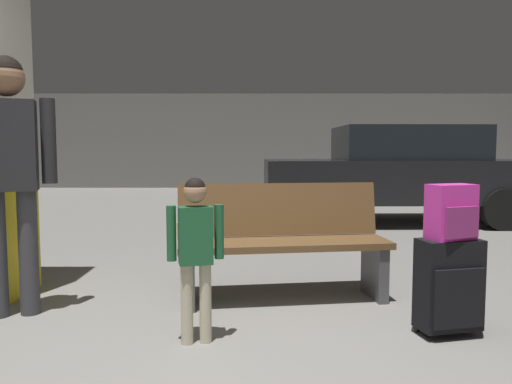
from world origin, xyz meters
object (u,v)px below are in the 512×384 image
Objects in this scene: suitcase at (450,285)px; adult at (10,157)px; parked_car_near at (399,172)px; bench at (283,242)px; backpack_bright at (453,213)px; child at (196,242)px.

adult is (-2.88, 0.38, 0.78)m from suitcase.
suitcase is 0.15× the size of parked_car_near.
adult is at bearing -131.12° from parked_car_near.
parked_car_near is at bearing 77.90° from suitcase.
suitcase is 5.02m from parked_car_near.
bench is 0.93× the size of adult.
backpack_bright is at bearing -38.71° from bench.
child reaches higher than suitcase.
parked_car_near reaches higher than suitcase.
suitcase is (0.99, -0.80, -0.12)m from bench.
adult is (-2.88, 0.38, 0.33)m from backpack_bright.
parked_car_near is at bearing 48.88° from adult.
backpack_bright reaches higher than bench.
backpack_bright is 2.93m from adult.
bench is 1.67× the size of child.
child is at bearing -175.54° from suitcase.
parked_car_near reaches higher than bench.
parked_car_near is at bearing 63.49° from bench.
bench reaches higher than suitcase.
suitcase is 0.34× the size of adult.
backpack_bright is 0.19× the size of adult.
parked_car_near is at bearing 77.91° from backpack_bright.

